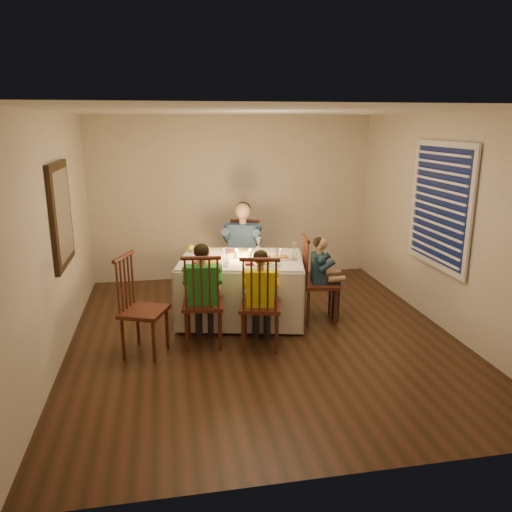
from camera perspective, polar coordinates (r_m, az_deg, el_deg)
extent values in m
plane|color=black|center=(6.06, 0.82, -9.15)|extent=(5.00, 5.00, 0.00)
cube|color=beige|center=(5.67, -22.04, 1.87)|extent=(0.02, 5.00, 2.60)
cube|color=beige|center=(6.48, 20.82, 3.51)|extent=(0.02, 5.00, 2.60)
cube|color=beige|center=(8.08, -2.63, 6.60)|extent=(4.50, 0.02, 2.60)
plane|color=white|center=(5.53, 0.92, 16.23)|extent=(5.00, 5.00, 0.00)
cube|color=silver|center=(6.34, -1.71, -0.42)|extent=(1.72, 1.39, 0.04)
cube|color=silver|center=(6.98, -1.40, -2.28)|extent=(1.53, 0.35, 0.76)
cube|color=silver|center=(5.93, -2.01, -5.47)|extent=(1.53, 0.35, 0.76)
cube|color=silver|center=(6.45, 5.18, -3.80)|extent=(0.26, 1.11, 0.76)
cube|color=silver|center=(6.54, -8.45, -3.63)|extent=(0.26, 1.11, 0.76)
cylinder|color=silver|center=(6.62, -1.19, 0.52)|extent=(0.31, 0.31, 0.02)
cylinder|color=silver|center=(6.08, -5.02, -0.85)|extent=(0.31, 0.31, 0.02)
cylinder|color=silver|center=(6.03, 0.91, -0.92)|extent=(0.31, 0.31, 0.02)
cylinder|color=silver|center=(6.32, 2.85, -0.21)|extent=(0.31, 0.31, 0.02)
cylinder|color=white|center=(6.32, -2.27, 0.19)|extent=(0.06, 0.06, 0.10)
cylinder|color=white|center=(6.31, -0.69, 0.18)|extent=(0.06, 0.06, 0.10)
sphere|color=#FEFD42|center=(6.71, -7.46, 0.91)|extent=(0.09, 0.09, 0.09)
sphere|color=orange|center=(6.36, 0.99, 0.20)|extent=(0.08, 0.08, 0.08)
imported|color=silver|center=(6.63, -5.73, 0.61)|extent=(0.24, 0.24, 0.05)
cube|color=black|center=(5.92, -21.39, 4.42)|extent=(0.05, 0.95, 1.15)
cube|color=white|center=(5.91, -21.13, 4.44)|extent=(0.01, 0.78, 0.98)
cube|color=#0C1433|center=(6.52, 20.39, 5.41)|extent=(0.01, 1.20, 1.40)
cube|color=white|center=(6.51, 20.27, 5.41)|extent=(0.03, 1.34, 1.54)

